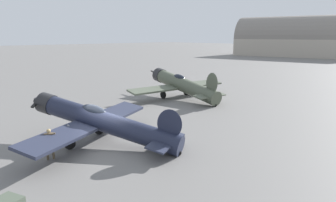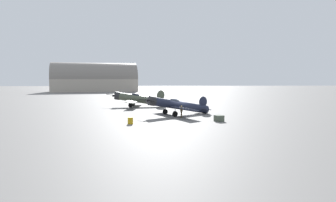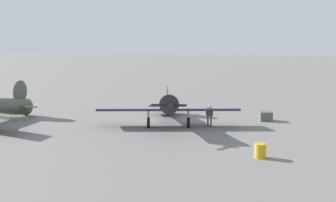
{
  "view_description": "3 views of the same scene",
  "coord_description": "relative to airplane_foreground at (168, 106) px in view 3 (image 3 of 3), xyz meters",
  "views": [
    {
      "loc": [
        9.99,
        15.56,
        6.66
      ],
      "look_at": [
        -6.45,
        -1.35,
        1.6
      ],
      "focal_mm": 32.93,
      "sensor_mm": 36.0,
      "label": 1
    },
    {
      "loc": [
        43.16,
        -5.1,
        5.24
      ],
      "look_at": [
        -6.45,
        -1.35,
        1.6
      ],
      "focal_mm": 31.47,
      "sensor_mm": 36.0,
      "label": 2
    },
    {
      "loc": [
        11.84,
        -28.25,
        6.27
      ],
      "look_at": [
        0.0,
        -0.0,
        1.8
      ],
      "focal_mm": 41.28,
      "sensor_mm": 36.0,
      "label": 3
    }
  ],
  "objects": [
    {
      "name": "ground_plane",
      "position": [
        -0.2,
        0.47,
        -1.46
      ],
      "size": [
        400.0,
        400.0,
        0.0
      ],
      "primitive_type": "plane",
      "color": "slate"
    },
    {
      "name": "airplane_foreground",
      "position": [
        0.0,
        0.0,
        0.0
      ],
      "size": [
        10.7,
        10.86,
        3.02
      ],
      "rotation": [
        0.0,
        0.0,
        5.12
      ],
      "color": "#1E2338",
      "rests_on": "ground_plane"
    },
    {
      "name": "ground_crew_mechanic",
      "position": [
        3.35,
        0.2,
        -0.41
      ],
      "size": [
        0.63,
        0.39,
        1.73
      ],
      "rotation": [
        0.0,
        0.0,
        4.33
      ],
      "color": "brown",
      "rests_on": "ground_plane"
    },
    {
      "name": "equipment_crate",
      "position": [
        6.92,
        4.51,
        -1.08
      ],
      "size": [
        1.27,
        1.24,
        0.76
      ],
      "rotation": [
        0.0,
        0.0,
        5.07
      ],
      "color": "#4C5647",
      "rests_on": "ground_plane"
    },
    {
      "name": "fuel_drum",
      "position": [
        8.29,
        -6.47,
        -1.05
      ],
      "size": [
        0.67,
        0.67,
        0.81
      ],
      "color": "gold",
      "rests_on": "ground_plane"
    }
  ]
}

